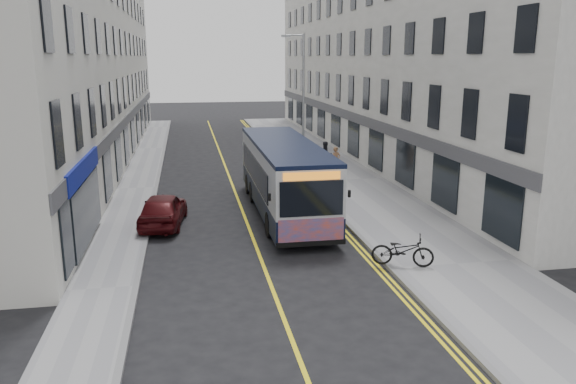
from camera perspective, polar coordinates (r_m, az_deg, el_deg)
name	(u,v)px	position (r m, az deg, el deg)	size (l,w,h in m)	color
ground	(264,266)	(18.74, -2.50, -7.52)	(140.00, 140.00, 0.00)	black
pavement_east	(345,181)	(31.28, 5.86, 1.17)	(4.50, 64.00, 0.12)	gray
pavement_west	(137,189)	(30.20, -15.12, 0.31)	(2.00, 64.00, 0.12)	gray
kerb_east	(306,182)	(30.74, 1.82, 1.02)	(0.18, 64.00, 0.13)	slate
kerb_west	(156,188)	(30.12, -13.23, 0.40)	(0.18, 64.00, 0.13)	slate
road_centre_line	(233,186)	(30.18, -5.62, 0.61)	(0.12, 64.00, 0.01)	yellow
road_dbl_yellow_inner	(298,183)	(30.66, 1.00, 0.87)	(0.10, 64.00, 0.01)	yellow
road_dbl_yellow_outer	(301,183)	(30.70, 1.37, 0.89)	(0.10, 64.00, 0.01)	yellow
terrace_east	(385,60)	(40.75, 9.79, 13.04)	(6.00, 46.00, 13.00)	silver
terrace_west	(77,61)	(38.90, -20.68, 12.37)	(6.00, 46.00, 13.00)	beige
streetlamp	(302,100)	(32.08, 1.43, 9.35)	(1.32, 0.18, 8.00)	#9A9EA2
city_bus	(284,175)	(24.45, -0.40, 1.76)	(2.55, 10.91, 3.17)	black
bicycle	(403,250)	(18.61, 11.57, -5.84)	(0.70, 1.99, 1.05)	black
pedestrian_near	(336,160)	(32.71, 4.89, 3.23)	(0.57, 0.37, 1.56)	#906341
pedestrian_far	(326,156)	(33.87, 3.87, 3.72)	(0.82, 0.64, 1.69)	black
car_white	(267,144)	(39.58, -2.17, 4.86)	(1.59, 4.57, 1.51)	white
car_maroon	(163,209)	(23.44, -12.58, -1.73)	(1.62, 4.03, 1.37)	#430B0E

